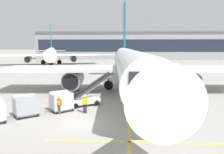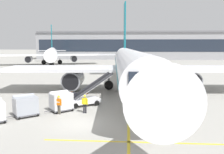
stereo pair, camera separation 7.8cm
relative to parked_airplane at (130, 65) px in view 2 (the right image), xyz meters
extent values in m
plane|color=#9E9B93|center=(-4.19, -14.23, -3.63)|extent=(600.00, 600.00, 0.00)
cylinder|color=white|center=(0.05, -0.80, 0.09)|extent=(6.05, 34.91, 3.99)
cube|color=#146B7A|center=(0.05, -0.80, 0.09)|extent=(6.00, 33.53, 0.48)
cone|color=white|center=(1.20, -20.13, 0.09)|extent=(4.02, 4.21, 3.79)
cone|color=white|center=(-1.17, 19.72, 0.39)|extent=(3.77, 6.57, 3.39)
cube|color=white|center=(-9.04, -0.47, -0.51)|extent=(16.88, 7.92, 0.36)
cylinder|color=#93969E|center=(-7.72, -1.09, -1.93)|extent=(2.74, 4.65, 2.47)
cylinder|color=black|center=(-7.58, -3.39, -1.93)|extent=(2.11, 0.24, 2.10)
cube|color=white|center=(9.03, 0.60, -0.51)|extent=(16.88, 7.92, 0.36)
cylinder|color=#93969E|center=(7.79, -0.17, -1.93)|extent=(2.74, 4.65, 2.47)
cylinder|color=black|center=(7.93, -2.47, -1.93)|extent=(2.11, 0.24, 2.10)
cube|color=#146B7A|center=(-1.08, 18.13, 6.10)|extent=(0.53, 4.18, 10.42)
cube|color=white|center=(-1.06, 17.81, 0.69)|extent=(11.37, 3.44, 0.20)
cube|color=#1E2633|center=(1.03, -17.34, 0.69)|extent=(2.89, 1.96, 0.88)
cylinder|color=#47474C|center=(0.67, -11.21, -2.44)|extent=(0.22, 0.22, 1.07)
sphere|color=black|center=(0.67, -11.21, -2.97)|extent=(1.31, 1.31, 1.31)
cylinder|color=#47474C|center=(-3.04, 0.75, -2.44)|extent=(0.22, 0.22, 1.07)
sphere|color=black|center=(-3.04, 0.75, -2.97)|extent=(1.31, 1.31, 1.31)
cylinder|color=#47474C|center=(2.93, 1.11, -2.44)|extent=(0.22, 0.22, 1.07)
sphere|color=black|center=(2.93, 1.11, -2.97)|extent=(1.31, 1.31, 1.31)
cube|color=silver|center=(-5.01, -8.36, -3.13)|extent=(3.71, 3.22, 0.44)
cube|color=black|center=(-5.98, -8.58, -2.56)|extent=(0.81, 0.80, 0.70)
cylinder|color=#333338|center=(-5.42, -8.20, -2.51)|extent=(0.08, 0.08, 0.80)
cube|color=silver|center=(-4.09, -7.75, -1.67)|extent=(4.37, 3.34, 2.61)
cube|color=black|center=(-4.09, -7.75, -1.58)|extent=(4.16, 3.14, 2.45)
cube|color=#333338|center=(-3.85, -8.11, -1.55)|extent=(3.85, 2.61, 2.63)
cube|color=#333338|center=(-4.34, -7.38, -1.55)|extent=(3.85, 2.61, 2.63)
cylinder|color=black|center=(-3.61, -8.31, -3.35)|extent=(0.58, 0.48, 0.56)
cylinder|color=black|center=(-4.43, -7.09, -3.35)|extent=(0.58, 0.48, 0.56)
cylinder|color=black|center=(-5.58, -9.63, -3.35)|extent=(0.58, 0.48, 0.56)
cylinder|color=black|center=(-6.40, -8.41, -3.35)|extent=(0.58, 0.48, 0.56)
cube|color=#515156|center=(-6.74, -10.56, -3.42)|extent=(2.56, 2.51, 0.12)
cylinder|color=#4C4C51|center=(-7.77, -11.43, -3.43)|extent=(0.58, 0.50, 0.07)
cube|color=silver|center=(-6.74, -10.56, -2.61)|extent=(2.42, 2.37, 1.50)
cube|color=silver|center=(-7.00, -10.24, -2.08)|extent=(1.95, 1.82, 0.74)
cube|color=silver|center=(-7.48, -11.18, -2.61)|extent=(0.95, 1.12, 1.38)
sphere|color=black|center=(-7.79, -10.55, -3.48)|extent=(0.30, 0.30, 0.30)
sphere|color=black|center=(-6.91, -11.59, -3.48)|extent=(0.30, 0.30, 0.30)
sphere|color=black|center=(-6.56, -9.52, -3.48)|extent=(0.30, 0.30, 0.30)
sphere|color=black|center=(-5.69, -10.57, -3.48)|extent=(0.30, 0.30, 0.30)
cube|color=#515156|center=(-9.45, -12.43, -3.42)|extent=(2.56, 2.51, 0.12)
cylinder|color=#4C4C51|center=(-10.48, -13.30, -3.43)|extent=(0.58, 0.50, 0.07)
cube|color=#9EA3AD|center=(-9.45, -12.43, -2.61)|extent=(2.42, 2.37, 1.50)
cube|color=#9EA3AD|center=(-9.71, -12.12, -2.08)|extent=(1.95, 1.82, 0.74)
cube|color=silver|center=(-10.18, -13.05, -2.61)|extent=(0.95, 1.12, 1.38)
sphere|color=black|center=(-10.50, -12.42, -3.48)|extent=(0.30, 0.30, 0.30)
sphere|color=black|center=(-9.62, -13.47, -3.48)|extent=(0.30, 0.30, 0.30)
sphere|color=black|center=(-9.27, -11.40, -3.48)|extent=(0.30, 0.30, 0.30)
sphere|color=black|center=(-8.40, -12.44, -3.48)|extent=(0.30, 0.30, 0.30)
sphere|color=black|center=(-11.24, -13.46, -3.48)|extent=(0.30, 0.30, 0.30)
sphere|color=black|center=(-10.37, -14.51, -3.48)|extent=(0.30, 0.30, 0.30)
cylinder|color=black|center=(-4.44, -11.09, -3.20)|extent=(0.15, 0.15, 0.86)
cylinder|color=black|center=(-4.26, -11.11, -3.20)|extent=(0.15, 0.15, 0.86)
cube|color=yellow|center=(-4.35, -11.10, -2.48)|extent=(0.40, 0.27, 0.58)
cube|color=white|center=(-4.34, -10.98, -2.48)|extent=(0.34, 0.04, 0.08)
sphere|color=tan|center=(-4.35, -11.10, -2.07)|extent=(0.21, 0.21, 0.21)
sphere|color=yellow|center=(-4.35, -11.10, -2.00)|extent=(0.23, 0.23, 0.23)
cylinder|color=yellow|center=(-4.59, -11.08, -2.53)|extent=(0.09, 0.09, 0.56)
cylinder|color=yellow|center=(-4.11, -11.12, -2.53)|extent=(0.09, 0.09, 0.56)
cylinder|color=#514C42|center=(-6.59, -11.62, -3.20)|extent=(0.15, 0.15, 0.86)
cylinder|color=#514C42|center=(-6.76, -11.56, -3.20)|extent=(0.15, 0.15, 0.86)
cube|color=orange|center=(-6.67, -11.59, -2.48)|extent=(0.44, 0.35, 0.58)
cube|color=white|center=(-6.71, -11.71, -2.48)|extent=(0.33, 0.12, 0.08)
sphere|color=beige|center=(-6.67, -11.59, -2.07)|extent=(0.21, 0.21, 0.21)
sphere|color=yellow|center=(-6.67, -11.59, -2.00)|extent=(0.23, 0.23, 0.23)
cylinder|color=orange|center=(-6.45, -11.67, -2.53)|extent=(0.09, 0.09, 0.56)
cylinder|color=orange|center=(-6.90, -11.51, -2.53)|extent=(0.09, 0.09, 0.56)
cube|color=black|center=(-7.96, -1.47, -3.60)|extent=(0.62, 0.62, 0.05)
cone|color=orange|center=(-7.96, -1.47, -3.25)|extent=(0.50, 0.50, 0.66)
cylinder|color=white|center=(-7.96, -1.47, -3.22)|extent=(0.27, 0.27, 0.08)
cube|color=black|center=(-5.90, -2.18, -3.60)|extent=(0.70, 0.70, 0.05)
cone|color=orange|center=(-5.90, -2.18, -3.21)|extent=(0.56, 0.56, 0.74)
cylinder|color=white|center=(-5.90, -2.18, -3.17)|extent=(0.31, 0.31, 0.09)
cube|color=yellow|center=(-0.25, -0.80, -3.62)|extent=(0.20, 110.00, 0.01)
cube|color=yellow|center=(0.05, -17.58, -3.62)|extent=(12.00, 0.20, 0.01)
cube|color=#939399|center=(6.08, 79.86, 2.14)|extent=(93.60, 19.42, 11.54)
cube|color=#1E2633|center=(6.08, 70.10, 2.43)|extent=(90.79, 0.10, 5.19)
cube|color=slate|center=(6.08, 77.92, 8.27)|extent=(92.66, 16.51, 0.70)
cylinder|color=white|center=(-24.76, 42.26, 0.02)|extent=(12.73, 31.52, 3.42)
cube|color=#146B7A|center=(-24.76, 42.26, 0.02)|extent=(12.38, 30.31, 0.41)
cone|color=white|center=(-19.53, 25.37, 0.02)|extent=(4.12, 4.23, 3.25)
cone|color=white|center=(-30.30, 60.14, 0.28)|extent=(4.40, 6.09, 2.91)
cube|color=white|center=(-32.90, 40.58, -0.49)|extent=(16.38, 10.59, 0.36)
cylinder|color=#93969E|center=(-31.52, 40.34, -1.73)|extent=(3.26, 4.59, 2.12)
cylinder|color=black|center=(-30.89, 38.31, -1.73)|extent=(1.76, 0.65, 1.80)
cube|color=white|center=(-17.10, 45.47, -0.49)|extent=(16.38, 10.59, 0.36)
cylinder|color=#93969E|center=(-18.10, 44.49, -1.73)|extent=(3.26, 4.59, 2.12)
cylinder|color=black|center=(-17.47, 42.46, -1.73)|extent=(1.76, 0.65, 1.80)
cube|color=#146B7A|center=(-29.89, 58.83, 5.50)|extent=(1.40, 3.74, 9.58)
cube|color=white|center=(-29.81, 58.57, 0.54)|extent=(10.61, 5.49, 0.20)
cube|color=#1E2633|center=(-20.24, 27.66, 0.54)|extent=(2.75, 2.18, 0.75)
cylinder|color=#47474C|center=(-21.93, 33.11, -2.29)|extent=(0.22, 0.22, 1.20)
sphere|color=black|center=(-21.93, 33.11, -2.89)|extent=(1.47, 1.47, 1.47)
cylinder|color=#47474C|center=(-27.69, 43.03, -2.29)|extent=(0.22, 0.22, 1.20)
sphere|color=black|center=(-27.69, 43.03, -2.89)|extent=(1.47, 1.47, 1.47)
cylinder|color=#47474C|center=(-22.78, 44.55, -2.29)|extent=(0.22, 0.22, 1.20)
sphere|color=black|center=(-22.78, 44.55, -2.89)|extent=(1.47, 1.47, 1.47)
camera|label=1|loc=(-0.43, -32.61, 2.73)|focal=38.18mm
camera|label=2|loc=(-0.35, -32.61, 2.73)|focal=38.18mm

